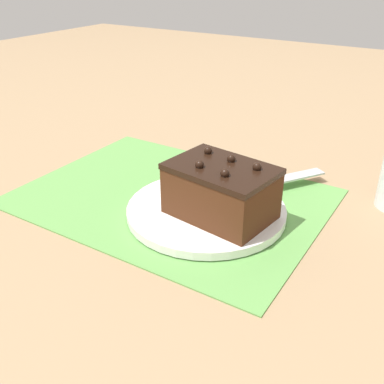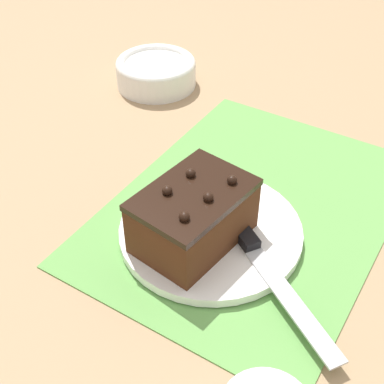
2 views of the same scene
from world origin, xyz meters
The scene contains 6 objects.
ground_plane centered at (0.00, 0.00, 0.00)m, with size 3.00×3.00×0.00m, color #9E7F5B.
placemat_woven centered at (0.00, 0.00, 0.00)m, with size 0.46×0.34×0.00m, color #609E4C.
cake_plate centered at (0.07, -0.02, 0.01)m, with size 0.23×0.23×0.01m.
chocolate_cake centered at (0.10, -0.03, 0.05)m, with size 0.15×0.11×0.08m.
serving_knife centered at (0.09, 0.05, 0.02)m, with size 0.15×0.22×0.01m.
small_bowl centered at (-0.21, -0.30, 0.03)m, with size 0.14×0.14×0.05m.
Camera 2 is at (0.50, 0.21, 0.48)m, focal length 50.00 mm.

